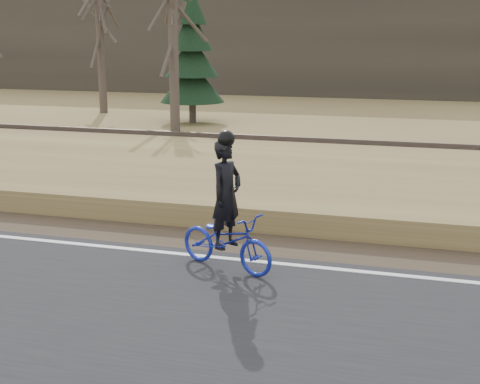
# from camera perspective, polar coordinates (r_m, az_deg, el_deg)

# --- Properties ---
(ground) EXTENTS (120.00, 120.00, 0.00)m
(ground) POSITION_cam_1_polar(r_m,az_deg,el_deg) (10.77, -4.44, -6.05)
(ground) COLOR olive
(ground) RESTS_ON ground
(road) EXTENTS (120.00, 6.00, 0.06)m
(road) POSITION_cam_1_polar(r_m,az_deg,el_deg) (8.64, -10.42, -11.12)
(road) COLOR black
(road) RESTS_ON ground
(edge_line) EXTENTS (120.00, 0.12, 0.01)m
(edge_line) POSITION_cam_1_polar(r_m,az_deg,el_deg) (10.92, -4.07, -5.39)
(edge_line) COLOR silver
(edge_line) RESTS_ON road
(shoulder) EXTENTS (120.00, 1.60, 0.04)m
(shoulder) POSITION_cam_1_polar(r_m,az_deg,el_deg) (11.83, -2.38, -4.10)
(shoulder) COLOR #473A2B
(shoulder) RESTS_ON ground
(embankment) EXTENTS (120.00, 5.00, 0.44)m
(embankment) POSITION_cam_1_polar(r_m,az_deg,el_deg) (14.55, 1.40, 0.08)
(embankment) COLOR olive
(embankment) RESTS_ON ground
(ballast) EXTENTS (120.00, 3.00, 0.45)m
(ballast) POSITION_cam_1_polar(r_m,az_deg,el_deg) (18.16, 4.51, 2.77)
(ballast) COLOR slate
(ballast) RESTS_ON ground
(railroad) EXTENTS (120.00, 2.40, 0.29)m
(railroad) POSITION_cam_1_polar(r_m,az_deg,el_deg) (18.11, 4.53, 3.71)
(railroad) COLOR black
(railroad) RESTS_ON ballast
(treeline_backdrop) EXTENTS (120.00, 4.00, 6.00)m
(treeline_backdrop) POSITION_cam_1_polar(r_m,az_deg,el_deg) (39.64, 11.36, 12.39)
(treeline_backdrop) COLOR #383328
(treeline_backdrop) RESTS_ON ground
(cyclist) EXTENTS (1.79, 1.16, 2.14)m
(cyclist) POSITION_cam_1_polar(r_m,az_deg,el_deg) (10.11, -1.16, -2.90)
(cyclist) COLOR #17259F
(cyclist) RESTS_ON road
(bare_tree_left) EXTENTS (0.36, 0.36, 7.20)m
(bare_tree_left) POSITION_cam_1_polar(r_m,az_deg,el_deg) (31.13, -11.86, 13.23)
(bare_tree_left) COLOR #4F453A
(bare_tree_left) RESTS_ON ground
(bare_tree_near_left) EXTENTS (0.36, 0.36, 6.96)m
(bare_tree_near_left) POSITION_cam_1_polar(r_m,az_deg,el_deg) (24.68, -5.72, 13.17)
(bare_tree_near_left) COLOR #4F453A
(bare_tree_near_left) RESTS_ON ground
(conifer) EXTENTS (2.60, 2.60, 5.49)m
(conifer) POSITION_cam_1_polar(r_m,az_deg,el_deg) (27.24, -4.15, 11.37)
(conifer) COLOR #4F453A
(conifer) RESTS_ON ground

